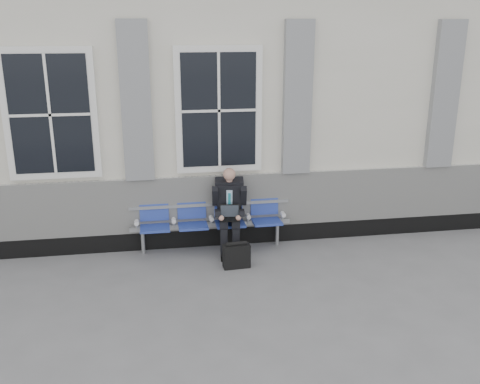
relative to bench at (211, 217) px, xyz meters
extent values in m
plane|color=slate|center=(-0.19, -1.32, -0.55)|extent=(70.00, 70.00, 0.00)
cube|color=silver|center=(-0.19, 2.18, 1.55)|extent=(14.00, 4.00, 4.20)
cube|color=black|center=(-0.19, 0.15, -0.40)|extent=(14.00, 0.10, 0.30)
cube|color=silver|center=(-0.19, 0.14, 0.20)|extent=(14.00, 0.08, 0.90)
cube|color=gray|center=(-1.09, 0.12, 1.85)|extent=(0.45, 0.14, 2.40)
cube|color=gray|center=(1.41, 0.12, 1.85)|extent=(0.45, 0.14, 2.40)
cube|color=gray|center=(3.91, 0.12, 1.85)|extent=(0.45, 0.14, 2.40)
cube|color=white|center=(-2.34, 0.14, 1.70)|extent=(1.35, 0.10, 1.95)
cube|color=black|center=(-2.34, 0.09, 1.70)|extent=(1.15, 0.02, 1.75)
cube|color=white|center=(0.16, 0.14, 1.70)|extent=(1.35, 0.10, 1.95)
cube|color=black|center=(0.16, 0.09, 1.70)|extent=(1.15, 0.02, 1.75)
cube|color=#9EA0A3|center=(0.00, -0.02, -0.13)|extent=(2.60, 0.07, 0.07)
cube|color=#9EA0A3|center=(0.00, 0.10, 0.18)|extent=(2.60, 0.05, 0.05)
cylinder|color=#9EA0A3|center=(-1.10, -0.02, -0.36)|extent=(0.06, 0.06, 0.39)
cylinder|color=#9EA0A3|center=(1.10, -0.02, -0.36)|extent=(0.06, 0.06, 0.39)
cube|color=#233A9C|center=(-0.90, -0.10, -0.10)|extent=(0.46, 0.42, 0.07)
cube|color=#233A9C|center=(-0.90, 0.11, 0.16)|extent=(0.46, 0.10, 0.40)
cube|color=#233A9C|center=(-0.30, -0.10, -0.10)|extent=(0.46, 0.42, 0.07)
cube|color=#233A9C|center=(-0.30, 0.11, 0.16)|extent=(0.46, 0.10, 0.40)
cube|color=#233A9C|center=(0.30, -0.10, -0.10)|extent=(0.46, 0.42, 0.07)
cube|color=#233A9C|center=(0.30, 0.11, 0.16)|extent=(0.46, 0.10, 0.40)
cube|color=#233A9C|center=(0.90, -0.10, -0.10)|extent=(0.46, 0.42, 0.07)
cube|color=#233A9C|center=(0.90, 0.11, 0.16)|extent=(0.46, 0.10, 0.40)
cylinder|color=white|center=(-1.18, -0.07, 0.00)|extent=(0.07, 0.12, 0.07)
cylinder|color=white|center=(-0.60, -0.07, 0.00)|extent=(0.07, 0.12, 0.07)
cylinder|color=white|center=(0.00, -0.07, 0.00)|extent=(0.07, 0.12, 0.07)
cylinder|color=white|center=(0.60, -0.07, 0.00)|extent=(0.07, 0.12, 0.07)
cylinder|color=white|center=(1.18, -0.07, 0.00)|extent=(0.07, 0.12, 0.07)
cube|color=black|center=(0.15, -0.44, -0.51)|extent=(0.13, 0.26, 0.08)
cube|color=black|center=(0.34, -0.46, -0.51)|extent=(0.13, 0.26, 0.08)
cube|color=black|center=(0.16, -0.38, -0.31)|extent=(0.13, 0.14, 0.47)
cube|color=black|center=(0.35, -0.41, -0.31)|extent=(0.13, 0.14, 0.47)
cube|color=black|center=(0.19, -0.18, -0.02)|extent=(0.18, 0.44, 0.13)
cube|color=black|center=(0.37, -0.20, -0.02)|extent=(0.18, 0.44, 0.13)
cube|color=black|center=(0.30, 0.00, 0.29)|extent=(0.43, 0.37, 0.59)
cube|color=#C2E1FF|center=(0.29, -0.12, 0.31)|extent=(0.10, 0.10, 0.34)
cube|color=teal|center=(0.29, -0.13, 0.29)|extent=(0.05, 0.08, 0.28)
cube|color=black|center=(0.30, -0.03, 0.58)|extent=(0.48, 0.28, 0.13)
cylinder|color=tan|center=(0.29, -0.08, 0.64)|extent=(0.10, 0.10, 0.09)
sphere|color=tan|center=(0.29, -0.14, 0.74)|extent=(0.20, 0.20, 0.20)
cube|color=black|center=(0.07, -0.07, 0.37)|extent=(0.13, 0.28, 0.35)
cube|color=black|center=(0.51, -0.13, 0.37)|extent=(0.13, 0.28, 0.35)
cube|color=black|center=(0.08, -0.24, 0.14)|extent=(0.12, 0.30, 0.13)
cube|color=black|center=(0.46, -0.29, 0.14)|extent=(0.12, 0.30, 0.13)
sphere|color=tan|center=(0.12, -0.38, 0.11)|extent=(0.08, 0.08, 0.08)
sphere|color=tan|center=(0.38, -0.41, 0.11)|extent=(0.08, 0.08, 0.08)
cube|color=black|center=(0.26, -0.32, 0.06)|extent=(0.33, 0.25, 0.02)
cube|color=black|center=(0.28, -0.21, 0.16)|extent=(0.32, 0.12, 0.20)
cube|color=black|center=(0.28, -0.22, 0.16)|extent=(0.29, 0.10, 0.17)
cube|color=black|center=(0.30, -0.78, -0.37)|extent=(0.41, 0.20, 0.36)
cylinder|color=black|center=(0.30, -0.78, -0.17)|extent=(0.32, 0.08, 0.06)
camera|label=1|loc=(-0.85, -8.08, 2.96)|focal=40.00mm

